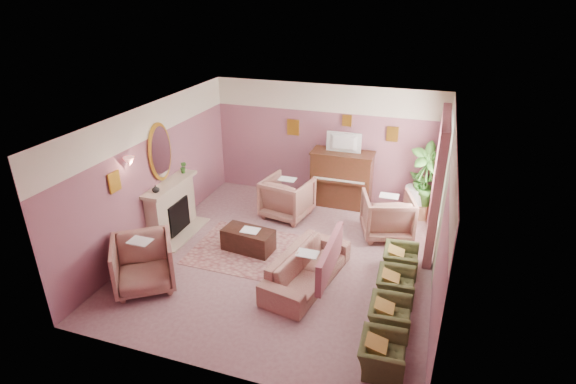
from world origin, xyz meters
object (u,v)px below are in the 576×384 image
(olive_chair_c, at_px, (396,282))
(coffee_table, at_px, (248,240))
(sofa, at_px, (307,262))
(olive_chair_a, at_px, (383,350))
(olive_chair_b, at_px, (390,312))
(floral_armchair_front, at_px, (143,261))
(olive_chair_d, at_px, (401,256))
(side_table, at_px, (416,201))
(floral_armchair_right, at_px, (387,213))
(piano, at_px, (342,179))
(television, at_px, (343,142))
(floral_armchair_left, at_px, (287,195))

(olive_chair_c, bearing_deg, coffee_table, 168.36)
(coffee_table, bearing_deg, sofa, -25.34)
(sofa, height_order, olive_chair_c, sofa)
(olive_chair_a, relative_size, olive_chair_b, 1.00)
(floral_armchair_front, distance_m, olive_chair_b, 4.18)
(olive_chair_d, bearing_deg, floral_armchair_front, -155.60)
(coffee_table, distance_m, floral_armchair_front, 2.10)
(coffee_table, bearing_deg, side_table, 40.68)
(floral_armchair_right, height_order, olive_chair_d, floral_armchair_right)
(piano, bearing_deg, floral_armchair_front, -120.25)
(television, height_order, sofa, television)
(olive_chair_d, bearing_deg, sofa, -149.96)
(piano, relative_size, olive_chair_a, 1.97)
(olive_chair_b, xyz_separation_m, olive_chair_d, (0.00, 1.64, 0.00))
(floral_armchair_left, height_order, olive_chair_c, floral_armchair_left)
(television, bearing_deg, floral_armchair_right, -42.15)
(olive_chair_a, bearing_deg, floral_armchair_left, 124.44)
(olive_chair_d, bearing_deg, olive_chair_b, -90.00)
(television, bearing_deg, coffee_table, -116.38)
(olive_chair_d, bearing_deg, television, 124.75)
(coffee_table, height_order, floral_armchair_front, floral_armchair_front)
(floral_armchair_left, xyz_separation_m, olive_chair_a, (2.67, -3.90, -0.20))
(olive_chair_a, bearing_deg, side_table, 88.89)
(piano, height_order, olive_chair_a, piano)
(sofa, distance_m, floral_armchair_front, 2.83)
(piano, height_order, olive_chair_b, piano)
(side_table, bearing_deg, piano, 178.68)
(coffee_table, height_order, olive_chair_b, olive_chair_b)
(olive_chair_c, bearing_deg, floral_armchair_right, 101.32)
(coffee_table, relative_size, floral_armchair_left, 0.98)
(television, bearing_deg, sofa, -87.85)
(sofa, distance_m, olive_chair_a, 2.20)
(floral_armchair_left, height_order, floral_armchair_right, same)
(olive_chair_b, bearing_deg, sofa, 153.59)
(floral_armchair_left, distance_m, olive_chair_c, 3.50)
(sofa, relative_size, olive_chair_d, 2.90)
(coffee_table, xyz_separation_m, floral_armchair_right, (2.52, 1.48, 0.29))
(side_table, bearing_deg, floral_armchair_front, -134.89)
(floral_armchair_right, distance_m, floral_armchair_front, 4.89)
(piano, bearing_deg, coffee_table, -115.95)
(television, distance_m, coffee_table, 3.20)
(coffee_table, height_order, olive_chair_d, olive_chair_d)
(side_table, bearing_deg, olive_chair_a, -91.11)
(side_table, bearing_deg, olive_chair_b, -91.34)
(piano, relative_size, sofa, 0.68)
(floral_armchair_left, bearing_deg, olive_chair_d, -28.26)
(olive_chair_b, bearing_deg, television, 112.31)
(piano, xyz_separation_m, side_table, (1.74, -0.04, -0.30))
(piano, xyz_separation_m, olive_chair_d, (1.65, -2.43, -0.34))
(coffee_table, height_order, sofa, sofa)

